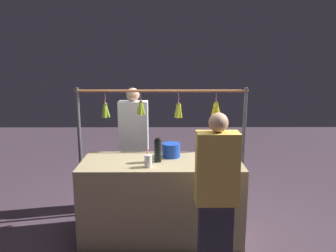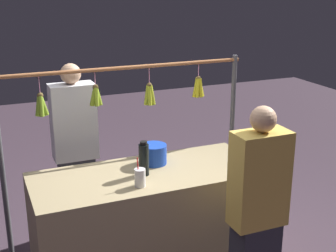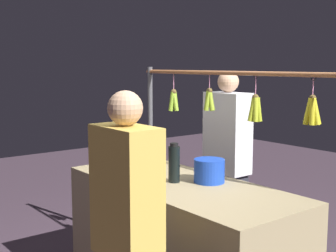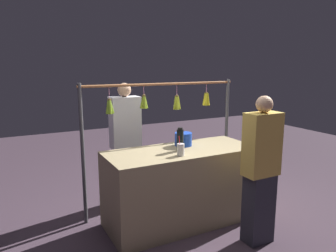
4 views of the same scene
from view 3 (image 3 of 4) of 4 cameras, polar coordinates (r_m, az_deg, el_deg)
market_counter at (r=3.30m, az=1.54°, el=-14.45°), size 1.77×0.74×0.89m
display_rack at (r=3.43m, az=7.98°, el=-1.42°), size 2.11×0.11×1.66m
water_bottle at (r=3.14m, az=0.76°, el=-4.61°), size 0.08×0.08×0.27m
blue_bucket at (r=3.16m, az=5.07°, el=-5.48°), size 0.21×0.21×0.16m
drink_cup at (r=3.12m, az=-2.96°, el=-5.85°), size 0.08×0.08×0.22m
vendor_person at (r=4.00m, az=7.20°, el=-5.18°), size 0.39×0.21×1.63m
customer_person at (r=2.38m, az=-5.05°, el=-14.92°), size 0.37×0.20×1.56m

